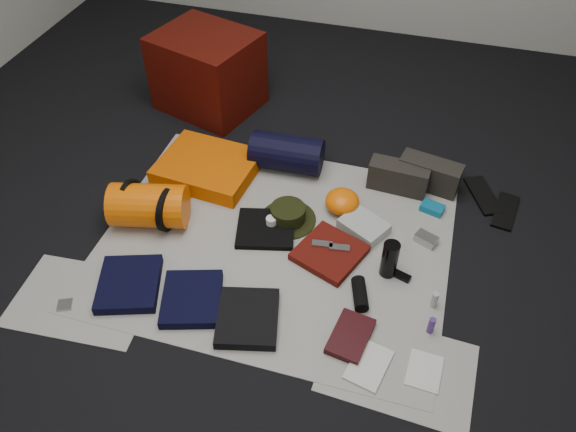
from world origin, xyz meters
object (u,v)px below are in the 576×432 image
(stuff_sack, at_px, (149,206))
(sleeping_pad, at_px, (208,167))
(red_cabinet, at_px, (208,72))
(water_bottle, at_px, (390,259))
(navy_duffel, at_px, (287,153))
(compact_camera, at_px, (426,239))
(paperback_book, at_px, (350,336))

(stuff_sack, bearing_deg, sleeping_pad, 72.49)
(red_cabinet, height_order, water_bottle, red_cabinet)
(stuff_sack, bearing_deg, navy_duffel, 48.05)
(compact_camera, relative_size, paperback_book, 0.46)
(water_bottle, bearing_deg, sleeping_pad, 157.95)
(sleeping_pad, height_order, water_bottle, water_bottle)
(water_bottle, bearing_deg, compact_camera, 58.45)
(red_cabinet, bearing_deg, sleeping_pad, -52.41)
(red_cabinet, distance_m, water_bottle, 1.63)
(water_bottle, relative_size, paperback_book, 0.84)
(sleeping_pad, height_order, stuff_sack, stuff_sack)
(compact_camera, bearing_deg, navy_duffel, 179.77)
(sleeping_pad, height_order, paperback_book, sleeping_pad)
(sleeping_pad, height_order, navy_duffel, navy_duffel)
(navy_duffel, bearing_deg, water_bottle, -44.46)
(navy_duffel, relative_size, water_bottle, 2.05)
(stuff_sack, distance_m, navy_duffel, 0.77)
(red_cabinet, xyz_separation_m, navy_duffel, (0.62, -0.46, -0.12))
(navy_duffel, bearing_deg, stuff_sack, -134.11)
(sleeping_pad, distance_m, navy_duffel, 0.42)
(compact_camera, xyz_separation_m, paperback_book, (-0.23, -0.62, -0.00))
(navy_duffel, bearing_deg, compact_camera, -25.93)
(water_bottle, bearing_deg, stuff_sack, 179.75)
(sleeping_pad, xyz_separation_m, paperback_book, (0.93, -0.80, -0.03))
(paperback_book, bearing_deg, red_cabinet, 138.51)
(stuff_sack, xyz_separation_m, navy_duffel, (0.52, 0.57, -0.01))
(compact_camera, bearing_deg, red_cabinet, 173.68)
(stuff_sack, xyz_separation_m, paperback_book, (1.06, -0.39, -0.09))
(compact_camera, bearing_deg, paperback_book, -87.24)
(red_cabinet, relative_size, stuff_sack, 1.53)
(red_cabinet, xyz_separation_m, water_bottle, (1.25, -1.04, -0.13))
(paperback_book, bearing_deg, stuff_sack, 169.12)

